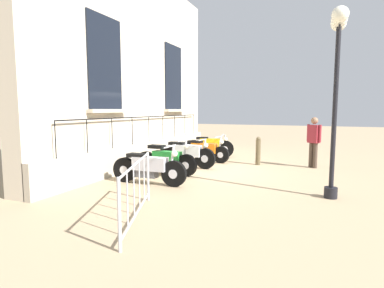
% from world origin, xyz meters
% --- Properties ---
extents(ground_plane, '(60.00, 60.00, 0.00)m').
position_xyz_m(ground_plane, '(0.00, 0.00, 0.00)').
color(ground_plane, tan).
extents(building_facade, '(0.82, 10.02, 6.74)m').
position_xyz_m(building_facade, '(-2.31, -0.00, 3.25)').
color(building_facade, beige).
rests_on(building_facade, ground_plane).
extents(motorcycle_silver, '(2.12, 0.68, 1.04)m').
position_xyz_m(motorcycle_silver, '(-0.40, -2.60, 0.43)').
color(motorcycle_silver, black).
rests_on(motorcycle_silver, ground_plane).
extents(motorcycle_green, '(2.04, 0.66, 1.07)m').
position_xyz_m(motorcycle_green, '(-0.57, -1.30, 0.43)').
color(motorcycle_green, black).
rests_on(motorcycle_green, ground_plane).
extents(motorcycle_white, '(2.10, 0.60, 0.98)m').
position_xyz_m(motorcycle_white, '(-0.47, -0.01, 0.45)').
color(motorcycle_white, black).
rests_on(motorcycle_white, ground_plane).
extents(motorcycle_orange, '(2.06, 0.74, 0.98)m').
position_xyz_m(motorcycle_orange, '(-0.33, 1.27, 0.42)').
color(motorcycle_orange, black).
rests_on(motorcycle_orange, ground_plane).
extents(motorcycle_yellow, '(2.02, 0.57, 0.94)m').
position_xyz_m(motorcycle_yellow, '(-0.52, 2.50, 0.43)').
color(motorcycle_yellow, black).
rests_on(motorcycle_yellow, ground_plane).
extents(lamppost, '(0.33, 1.03, 3.98)m').
position_xyz_m(lamppost, '(3.96, -2.18, 2.96)').
color(lamppost, black).
rests_on(lamppost, ground_plane).
extents(crowd_barrier, '(0.95, 2.35, 1.05)m').
position_xyz_m(crowd_barrier, '(0.77, -5.02, 0.57)').
color(crowd_barrier, '#B7B7BF').
rests_on(crowd_barrier, ground_plane).
extents(bollard, '(0.17, 0.17, 1.00)m').
position_xyz_m(bollard, '(1.68, 1.40, 0.50)').
color(bollard, brown).
rests_on(bollard, ground_plane).
extents(pedestrian_standing, '(0.46, 0.38, 1.69)m').
position_xyz_m(pedestrian_standing, '(3.49, 1.54, 0.96)').
color(pedestrian_standing, '#47382D').
rests_on(pedestrian_standing, ground_plane).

